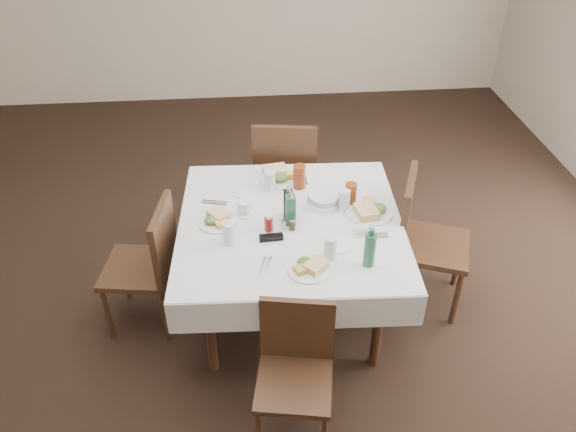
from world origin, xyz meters
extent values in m
plane|color=black|center=(0.00, 0.00, 0.00)|extent=(7.00, 7.00, 0.00)
cylinder|color=black|center=(-0.39, -0.60, 0.36)|extent=(0.06, 0.06, 0.72)
cylinder|color=black|center=(-0.35, 0.41, 0.36)|extent=(0.06, 0.06, 0.72)
cylinder|color=black|center=(0.61, -0.64, 0.36)|extent=(0.06, 0.06, 0.72)
cylinder|color=black|center=(0.66, 0.36, 0.36)|extent=(0.06, 0.06, 0.72)
cube|color=black|center=(0.13, -0.12, 0.73)|extent=(1.31, 1.31, 0.03)
cube|color=silver|center=(0.13, -0.12, 0.76)|extent=(1.44, 1.44, 0.01)
cube|color=silver|center=(0.16, 0.58, 0.65)|extent=(1.38, 0.07, 0.22)
cube|color=silver|center=(0.10, -0.81, 0.65)|extent=(1.38, 0.07, 0.22)
cube|color=silver|center=(0.82, -0.15, 0.65)|extent=(0.07, 1.38, 0.22)
cube|color=silver|center=(-0.56, -0.08, 0.65)|extent=(0.07, 1.38, 0.22)
cube|color=black|center=(0.19, 0.91, 0.49)|extent=(0.54, 0.54, 0.04)
cube|color=black|center=(0.16, 0.69, 0.75)|extent=(0.48, 0.11, 0.52)
cylinder|color=black|center=(0.43, 1.08, 0.24)|extent=(0.04, 0.04, 0.49)
cylinder|color=black|center=(0.37, 0.67, 0.24)|extent=(0.04, 0.04, 0.49)
cylinder|color=black|center=(0.02, 1.14, 0.24)|extent=(0.04, 0.04, 0.49)
cylinder|color=black|center=(-0.04, 0.73, 0.24)|extent=(0.04, 0.04, 0.49)
cube|color=black|center=(0.06, -1.07, 0.40)|extent=(0.46, 0.46, 0.04)
cube|color=black|center=(0.10, -0.89, 0.62)|extent=(0.39, 0.11, 0.43)
cylinder|color=black|center=(-0.13, -1.20, 0.20)|extent=(0.03, 0.03, 0.40)
cylinder|color=black|center=(-0.07, -0.87, 0.20)|extent=(0.03, 0.03, 0.40)
cylinder|color=black|center=(0.26, -0.93, 0.20)|extent=(0.03, 0.03, 0.40)
cube|color=black|center=(1.10, -0.09, 0.47)|extent=(0.60, 0.60, 0.04)
cube|color=black|center=(0.90, -0.02, 0.72)|extent=(0.20, 0.45, 0.50)
cylinder|color=black|center=(1.21, -0.35, 0.24)|extent=(0.04, 0.04, 0.47)
cylinder|color=black|center=(0.84, -0.21, 0.24)|extent=(0.04, 0.04, 0.47)
cylinder|color=black|center=(1.36, 0.02, 0.24)|extent=(0.04, 0.04, 0.47)
cylinder|color=black|center=(0.99, 0.16, 0.24)|extent=(0.04, 0.04, 0.47)
cube|color=black|center=(-0.85, -0.12, 0.45)|extent=(0.49, 0.49, 0.04)
cube|color=black|center=(-0.66, -0.14, 0.68)|extent=(0.10, 0.44, 0.48)
cylinder|color=black|center=(-1.01, 0.10, 0.22)|extent=(0.04, 0.04, 0.45)
cylinder|color=black|center=(-0.64, 0.04, 0.22)|extent=(0.04, 0.04, 0.45)
cylinder|color=black|center=(-1.07, -0.27, 0.22)|extent=(0.04, 0.04, 0.45)
cylinder|color=black|center=(-0.69, -0.33, 0.22)|extent=(0.04, 0.04, 0.45)
cylinder|color=white|center=(0.11, 0.39, 0.77)|extent=(0.31, 0.31, 0.02)
cube|color=tan|center=(0.07, 0.42, 0.80)|extent=(0.18, 0.15, 0.05)
cube|color=gold|center=(0.17, 0.38, 0.80)|extent=(0.12, 0.10, 0.04)
ellipsoid|color=#385E1B|center=(0.10, 0.34, 0.80)|extent=(0.11, 0.10, 0.05)
cylinder|color=white|center=(0.19, -0.58, 0.77)|extent=(0.24, 0.24, 0.01)
cube|color=tan|center=(0.23, -0.59, 0.79)|extent=(0.16, 0.16, 0.04)
cube|color=gold|center=(0.15, -0.60, 0.79)|extent=(0.10, 0.09, 0.03)
ellipsoid|color=#385E1B|center=(0.17, -0.55, 0.79)|extent=(0.09, 0.08, 0.04)
cylinder|color=white|center=(0.64, -0.07, 0.77)|extent=(0.30, 0.30, 0.02)
cube|color=tan|center=(0.61, -0.11, 0.80)|extent=(0.15, 0.18, 0.05)
cube|color=gold|center=(0.65, -0.02, 0.80)|extent=(0.09, 0.11, 0.04)
ellipsoid|color=#385E1B|center=(0.69, -0.08, 0.80)|extent=(0.11, 0.10, 0.05)
cylinder|color=white|center=(-0.32, -0.09, 0.77)|extent=(0.25, 0.25, 0.01)
cube|color=tan|center=(-0.31, -0.05, 0.80)|extent=(0.16, 0.16, 0.04)
cube|color=gold|center=(-0.30, -0.14, 0.79)|extent=(0.09, 0.10, 0.03)
ellipsoid|color=#385E1B|center=(-0.36, -0.11, 0.80)|extent=(0.09, 0.08, 0.04)
cylinder|color=white|center=(-0.15, 0.22, 0.77)|extent=(0.15, 0.15, 0.01)
cylinder|color=white|center=(0.39, -0.38, 0.77)|extent=(0.17, 0.17, 0.01)
cylinder|color=silver|center=(0.03, 0.25, 0.83)|extent=(0.08, 0.08, 0.14)
cylinder|color=silver|center=(0.33, -0.48, 0.83)|extent=(0.07, 0.07, 0.14)
cylinder|color=silver|center=(0.49, -0.01, 0.83)|extent=(0.07, 0.07, 0.14)
cylinder|color=silver|center=(-0.25, -0.30, 0.83)|extent=(0.08, 0.08, 0.14)
cylinder|color=maroon|center=(0.23, 0.26, 0.85)|extent=(0.08, 0.08, 0.17)
cylinder|color=maroon|center=(0.53, 0.04, 0.84)|extent=(0.07, 0.07, 0.15)
cylinder|color=silver|center=(0.36, 0.05, 0.78)|extent=(0.21, 0.21, 0.04)
cylinder|color=silver|center=(0.36, 0.05, 0.81)|extent=(0.19, 0.19, 0.04)
cube|color=black|center=(0.12, -0.06, 0.86)|extent=(0.06, 0.06, 0.19)
cone|color=silver|center=(0.12, -0.06, 0.97)|extent=(0.03, 0.03, 0.05)
cube|color=#236440|center=(0.13, -0.14, 0.86)|extent=(0.06, 0.06, 0.20)
cone|color=silver|center=(0.13, -0.14, 0.99)|extent=(0.03, 0.03, 0.06)
cylinder|color=maroon|center=(-0.01, -0.20, 0.81)|extent=(0.05, 0.05, 0.09)
cylinder|color=white|center=(-0.01, -0.20, 0.87)|extent=(0.04, 0.04, 0.02)
cylinder|color=white|center=(0.08, -0.19, 0.79)|extent=(0.03, 0.03, 0.06)
cylinder|color=silver|center=(0.08, -0.19, 0.82)|extent=(0.03, 0.03, 0.01)
cylinder|color=#3E311E|center=(0.13, -0.20, 0.80)|extent=(0.04, 0.04, 0.07)
cylinder|color=silver|center=(0.13, -0.20, 0.84)|extent=(0.04, 0.04, 0.01)
cylinder|color=white|center=(-0.15, -0.01, 0.77)|extent=(0.13, 0.13, 0.01)
cylinder|color=white|center=(-0.15, -0.01, 0.81)|extent=(0.08, 0.08, 0.08)
cylinder|color=black|center=(-0.15, -0.01, 0.84)|extent=(0.07, 0.07, 0.01)
torus|color=white|center=(-0.12, 0.02, 0.81)|extent=(0.05, 0.04, 0.05)
cube|color=black|center=(0.00, -0.29, 0.78)|extent=(0.15, 0.06, 0.03)
cylinder|color=#236440|center=(0.53, -0.57, 0.87)|extent=(0.07, 0.07, 0.21)
cylinder|color=#236440|center=(0.53, -0.57, 0.99)|extent=(0.03, 0.03, 0.04)
cube|color=white|center=(0.55, -0.27, 0.78)|extent=(0.09, 0.05, 0.04)
cube|color=#FFA4AF|center=(0.55, -0.27, 0.79)|extent=(0.07, 0.04, 0.02)
cube|color=silver|center=(0.25, 0.36, 0.77)|extent=(0.02, 0.17, 0.01)
cube|color=silver|center=(0.28, 0.36, 0.77)|extent=(0.02, 0.17, 0.01)
cube|color=silver|center=(-0.04, -0.55, 0.77)|extent=(0.07, 0.19, 0.01)
cube|color=silver|center=(-0.07, -0.54, 0.77)|extent=(0.07, 0.19, 0.01)
cube|color=silver|center=(0.61, -0.33, 0.77)|extent=(0.20, 0.03, 0.01)
cube|color=silver|center=(0.61, -0.30, 0.77)|extent=(0.20, 0.03, 0.01)
cube|color=silver|center=(-0.34, 0.14, 0.77)|extent=(0.17, 0.06, 0.01)
cube|color=silver|center=(-0.35, 0.11, 0.77)|extent=(0.17, 0.06, 0.01)
camera|label=1|loc=(-0.14, -2.92, 2.85)|focal=35.00mm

